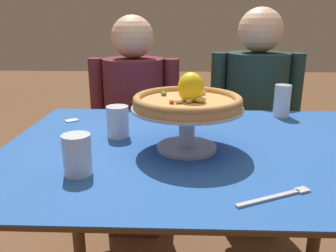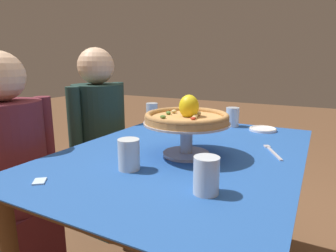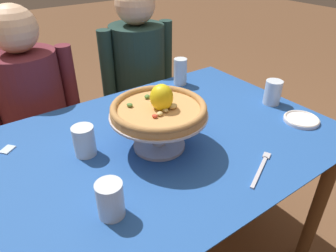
{
  "view_description": "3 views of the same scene",
  "coord_description": "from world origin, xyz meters",
  "px_view_note": "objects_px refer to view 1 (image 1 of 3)",
  "views": [
    {
      "loc": [
        -0.08,
        -1.06,
        1.16
      ],
      "look_at": [
        -0.12,
        -0.05,
        0.84
      ],
      "focal_mm": 36.72,
      "sensor_mm": 36.0,
      "label": 1
    },
    {
      "loc": [
        -1.1,
        -0.49,
        1.14
      ],
      "look_at": [
        -0.07,
        0.05,
        0.88
      ],
      "focal_mm": 31.06,
      "sensor_mm": 36.0,
      "label": 2
    },
    {
      "loc": [
        -0.58,
        -0.81,
        1.43
      ],
      "look_at": [
        -0.01,
        -0.01,
        0.82
      ],
      "focal_mm": 32.94,
      "sensor_mm": 36.0,
      "label": 3
    }
  ],
  "objects_px": {
    "diner_left": "(135,132)",
    "sugar_packet": "(72,121)",
    "pizza_stand": "(187,122)",
    "water_glass_side_left": "(118,123)",
    "water_glass_front_left": "(77,157)",
    "pizza": "(188,100)",
    "dinner_fork": "(278,196)",
    "diner_right": "(253,128)",
    "water_glass_back_right": "(282,103)"
  },
  "relations": [
    {
      "from": "pizza_stand",
      "to": "diner_right",
      "type": "bearing_deg",
      "value": 64.26
    },
    {
      "from": "sugar_packet",
      "to": "diner_left",
      "type": "distance_m",
      "value": 0.54
    },
    {
      "from": "pizza_stand",
      "to": "diner_left",
      "type": "height_order",
      "value": "diner_left"
    },
    {
      "from": "dinner_fork",
      "to": "water_glass_back_right",
      "type": "bearing_deg",
      "value": 74.19
    },
    {
      "from": "water_glass_back_right",
      "to": "dinner_fork",
      "type": "height_order",
      "value": "water_glass_back_right"
    },
    {
      "from": "water_glass_side_left",
      "to": "sugar_packet",
      "type": "xyz_separation_m",
      "value": [
        -0.23,
        0.19,
        -0.05
      ]
    },
    {
      "from": "pizza_stand",
      "to": "water_glass_back_right",
      "type": "height_order",
      "value": "pizza_stand"
    },
    {
      "from": "pizza",
      "to": "water_glass_front_left",
      "type": "xyz_separation_m",
      "value": [
        -0.29,
        -0.19,
        -0.11
      ]
    },
    {
      "from": "water_glass_side_left",
      "to": "water_glass_back_right",
      "type": "xyz_separation_m",
      "value": [
        0.65,
        0.29,
        0.01
      ]
    },
    {
      "from": "pizza_stand",
      "to": "diner_right",
      "type": "xyz_separation_m",
      "value": [
        0.38,
        0.79,
        -0.26
      ]
    },
    {
      "from": "pizza",
      "to": "water_glass_front_left",
      "type": "bearing_deg",
      "value": -146.47
    },
    {
      "from": "pizza",
      "to": "water_glass_front_left",
      "type": "relative_size",
      "value": 3.03
    },
    {
      "from": "water_glass_front_left",
      "to": "water_glass_side_left",
      "type": "bearing_deg",
      "value": 80.22
    },
    {
      "from": "water_glass_back_right",
      "to": "diner_right",
      "type": "height_order",
      "value": "diner_right"
    },
    {
      "from": "dinner_fork",
      "to": "pizza_stand",
      "type": "bearing_deg",
      "value": 124.24
    },
    {
      "from": "water_glass_front_left",
      "to": "sugar_packet",
      "type": "bearing_deg",
      "value": 109.15
    },
    {
      "from": "pizza_stand",
      "to": "dinner_fork",
      "type": "bearing_deg",
      "value": -55.76
    },
    {
      "from": "diner_left",
      "to": "diner_right",
      "type": "bearing_deg",
      "value": 3.0
    },
    {
      "from": "pizza_stand",
      "to": "diner_right",
      "type": "height_order",
      "value": "diner_right"
    },
    {
      "from": "pizza_stand",
      "to": "pizza",
      "type": "distance_m",
      "value": 0.07
    },
    {
      "from": "diner_left",
      "to": "pizza",
      "type": "bearing_deg",
      "value": -70.52
    },
    {
      "from": "pizza",
      "to": "dinner_fork",
      "type": "xyz_separation_m",
      "value": [
        0.21,
        -0.31,
        -0.16
      ]
    },
    {
      "from": "pizza",
      "to": "sugar_packet",
      "type": "height_order",
      "value": "pizza"
    },
    {
      "from": "water_glass_back_right",
      "to": "diner_left",
      "type": "height_order",
      "value": "diner_left"
    },
    {
      "from": "sugar_packet",
      "to": "diner_right",
      "type": "relative_size",
      "value": 0.04
    },
    {
      "from": "pizza",
      "to": "sugar_packet",
      "type": "bearing_deg",
      "value": 147.04
    },
    {
      "from": "dinner_fork",
      "to": "diner_right",
      "type": "xyz_separation_m",
      "value": [
        0.17,
        1.1,
        -0.18
      ]
    },
    {
      "from": "sugar_packet",
      "to": "diner_right",
      "type": "xyz_separation_m",
      "value": [
        0.85,
        0.49,
        -0.17
      ]
    },
    {
      "from": "pizza",
      "to": "dinner_fork",
      "type": "relative_size",
      "value": 1.74
    },
    {
      "from": "water_glass_back_right",
      "to": "diner_left",
      "type": "xyz_separation_m",
      "value": [
        -0.68,
        0.35,
        -0.26
      ]
    },
    {
      "from": "water_glass_back_right",
      "to": "diner_left",
      "type": "bearing_deg",
      "value": 152.57
    },
    {
      "from": "pizza",
      "to": "water_glass_side_left",
      "type": "xyz_separation_m",
      "value": [
        -0.24,
        0.11,
        -0.11
      ]
    },
    {
      "from": "pizza_stand",
      "to": "dinner_fork",
      "type": "height_order",
      "value": "pizza_stand"
    },
    {
      "from": "diner_left",
      "to": "water_glass_back_right",
      "type": "bearing_deg",
      "value": -27.43
    },
    {
      "from": "water_glass_side_left",
      "to": "sugar_packet",
      "type": "bearing_deg",
      "value": 140.2
    },
    {
      "from": "diner_left",
      "to": "dinner_fork",
      "type": "bearing_deg",
      "value": -65.93
    },
    {
      "from": "pizza_stand",
      "to": "water_glass_front_left",
      "type": "xyz_separation_m",
      "value": [
        -0.29,
        -0.2,
        -0.04
      ]
    },
    {
      "from": "diner_left",
      "to": "sugar_packet",
      "type": "bearing_deg",
      "value": -113.43
    },
    {
      "from": "pizza_stand",
      "to": "diner_left",
      "type": "relative_size",
      "value": 0.29
    },
    {
      "from": "water_glass_back_right",
      "to": "diner_right",
      "type": "xyz_separation_m",
      "value": [
        -0.03,
        0.39,
        -0.23
      ]
    },
    {
      "from": "water_glass_front_left",
      "to": "sugar_packet",
      "type": "xyz_separation_m",
      "value": [
        -0.17,
        0.5,
        -0.05
      ]
    },
    {
      "from": "water_glass_back_right",
      "to": "sugar_packet",
      "type": "distance_m",
      "value": 0.88
    },
    {
      "from": "pizza",
      "to": "diner_right",
      "type": "height_order",
      "value": "diner_right"
    },
    {
      "from": "sugar_packet",
      "to": "diner_left",
      "type": "bearing_deg",
      "value": 66.57
    },
    {
      "from": "diner_right",
      "to": "pizza",
      "type": "bearing_deg",
      "value": -115.66
    },
    {
      "from": "pizza_stand",
      "to": "diner_right",
      "type": "relative_size",
      "value": 0.28
    },
    {
      "from": "water_glass_front_left",
      "to": "diner_left",
      "type": "distance_m",
      "value": 0.98
    },
    {
      "from": "water_glass_side_left",
      "to": "water_glass_back_right",
      "type": "distance_m",
      "value": 0.71
    },
    {
      "from": "dinner_fork",
      "to": "diner_left",
      "type": "xyz_separation_m",
      "value": [
        -0.48,
        1.06,
        -0.2
      ]
    },
    {
      "from": "dinner_fork",
      "to": "diner_right",
      "type": "relative_size",
      "value": 0.16
    }
  ]
}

